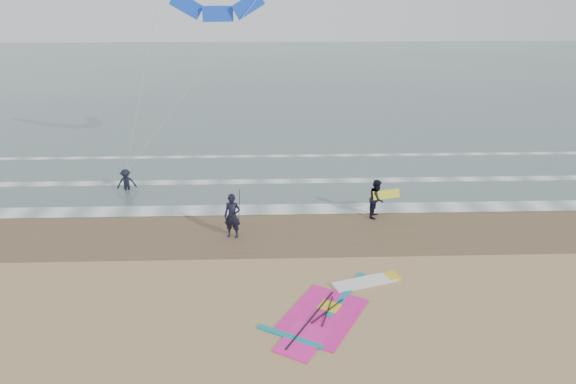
{
  "coord_description": "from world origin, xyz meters",
  "views": [
    {
      "loc": [
        -2.47,
        -14.16,
        9.89
      ],
      "look_at": [
        -1.83,
        5.0,
        2.2
      ],
      "focal_mm": 32.0,
      "sensor_mm": 36.0,
      "label": 1
    }
  ],
  "objects_px": {
    "windsurf_rig": "(336,306)",
    "person_walking": "(377,198)",
    "person_standing": "(232,216)",
    "person_wading": "(126,177)"
  },
  "relations": [
    {
      "from": "person_standing",
      "to": "person_wading",
      "type": "height_order",
      "value": "person_standing"
    },
    {
      "from": "person_standing",
      "to": "person_wading",
      "type": "xyz_separation_m",
      "value": [
        -5.88,
        5.52,
        -0.21
      ]
    },
    {
      "from": "windsurf_rig",
      "to": "person_standing",
      "type": "relative_size",
      "value": 2.66
    },
    {
      "from": "person_standing",
      "to": "person_walking",
      "type": "distance_m",
      "value": 6.73
    },
    {
      "from": "windsurf_rig",
      "to": "person_wading",
      "type": "height_order",
      "value": "person_wading"
    },
    {
      "from": "windsurf_rig",
      "to": "person_walking",
      "type": "bearing_deg",
      "value": 69.32
    },
    {
      "from": "windsurf_rig",
      "to": "person_walking",
      "type": "relative_size",
      "value": 2.88
    },
    {
      "from": "windsurf_rig",
      "to": "person_standing",
      "type": "bearing_deg",
      "value": 125.42
    },
    {
      "from": "windsurf_rig",
      "to": "person_wading",
      "type": "xyz_separation_m",
      "value": [
        -9.64,
        10.8,
        0.73
      ]
    },
    {
      "from": "windsurf_rig",
      "to": "person_walking",
      "type": "xyz_separation_m",
      "value": [
        2.7,
        7.16,
        0.86
      ]
    }
  ]
}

